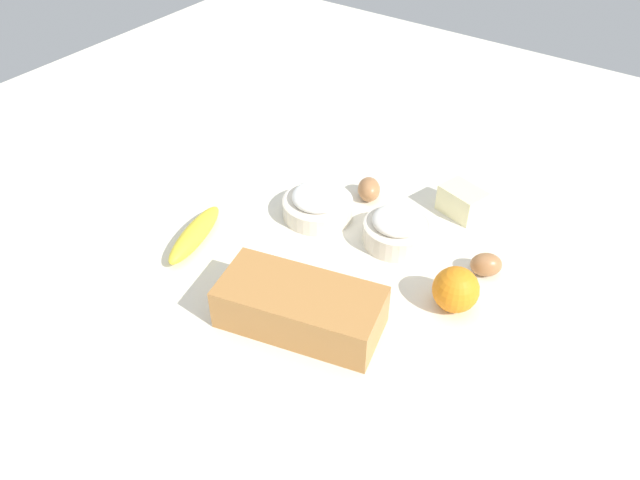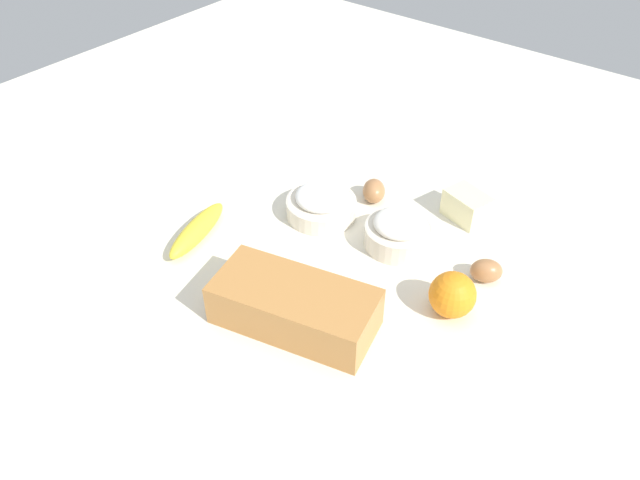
% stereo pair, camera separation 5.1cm
% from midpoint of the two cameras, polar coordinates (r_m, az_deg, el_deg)
% --- Properties ---
extents(ground_plane, '(2.40, 2.40, 0.02)m').
position_cam_midpoint_polar(ground_plane, '(1.25, -1.18, -1.79)').
color(ground_plane, silver).
extents(loaf_pan, '(0.30, 0.19, 0.08)m').
position_cam_midpoint_polar(loaf_pan, '(1.08, -3.17, -6.06)').
color(loaf_pan, '#B77A3D').
rests_on(loaf_pan, ground_plane).
extents(flour_bowl, '(0.14, 0.14, 0.07)m').
position_cam_midpoint_polar(flour_bowl, '(1.26, 5.83, 1.01)').
color(flour_bowl, silver).
rests_on(flour_bowl, ground_plane).
extents(sugar_bowl, '(0.15, 0.15, 0.07)m').
position_cam_midpoint_polar(sugar_bowl, '(1.33, -1.31, 3.31)').
color(sugar_bowl, silver).
rests_on(sugar_bowl, ground_plane).
extents(banana, '(0.09, 0.19, 0.04)m').
position_cam_midpoint_polar(banana, '(1.29, -12.41, 0.50)').
color(banana, yellow).
rests_on(banana, ground_plane).
extents(orange_fruit, '(0.08, 0.08, 0.08)m').
position_cam_midpoint_polar(orange_fruit, '(1.13, 10.93, -4.45)').
color(orange_fruit, orange).
rests_on(orange_fruit, ground_plane).
extents(butter_block, '(0.10, 0.09, 0.06)m').
position_cam_midpoint_polar(butter_block, '(1.36, 11.69, 3.45)').
color(butter_block, '#F4EDB2').
rests_on(butter_block, ground_plane).
extents(egg_near_butter, '(0.08, 0.08, 0.05)m').
position_cam_midpoint_polar(egg_near_butter, '(1.38, 3.39, 4.60)').
color(egg_near_butter, '#AA7245').
rests_on(egg_near_butter, ground_plane).
extents(egg_beside_bowl, '(0.07, 0.07, 0.05)m').
position_cam_midpoint_polar(egg_beside_bowl, '(1.22, 13.66, -2.20)').
color(egg_beside_bowl, '#A66F43').
rests_on(egg_beside_bowl, ground_plane).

